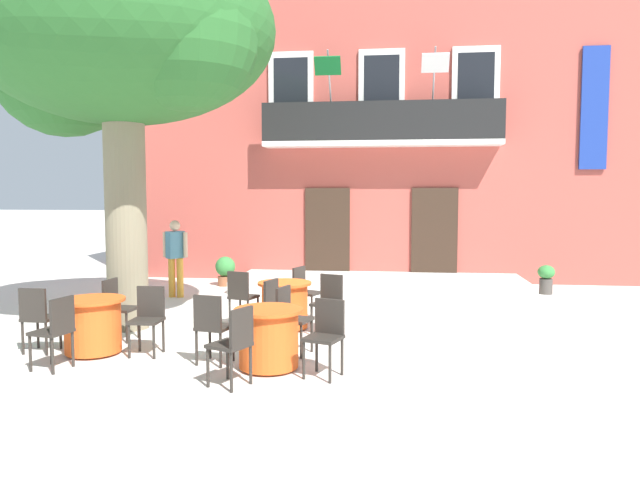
% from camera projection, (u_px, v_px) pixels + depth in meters
% --- Properties ---
extents(ground_plane, '(120.00, 120.00, 0.00)m').
position_uv_depth(ground_plane, '(315.00, 326.00, 9.67)').
color(ground_plane, silver).
extents(building_facade, '(13.00, 5.09, 7.50)m').
position_uv_depth(building_facade, '(383.00, 136.00, 16.17)').
color(building_facade, '#B24C42').
rests_on(building_facade, ground).
extents(entrance_step_platform, '(6.50, 2.18, 0.25)m').
position_uv_depth(entrance_step_platform, '(379.00, 283.00, 13.41)').
color(entrance_step_platform, silver).
rests_on(entrance_step_platform, ground).
extents(plane_tree, '(4.95, 4.35, 6.15)m').
position_uv_depth(plane_tree, '(118.00, 40.00, 9.21)').
color(plane_tree, '#7F755B').
rests_on(plane_tree, ground).
extents(cafe_table_near_tree, '(0.86, 0.86, 0.76)m').
position_uv_depth(cafe_table_near_tree, '(269.00, 338.00, 7.29)').
color(cafe_table_near_tree, '#EA561E').
rests_on(cafe_table_near_tree, ground).
extents(cafe_chair_near_tree_0, '(0.51, 0.51, 0.91)m').
position_uv_depth(cafe_chair_near_tree_0, '(326.00, 332.00, 7.01)').
color(cafe_chair_near_tree_0, '#2D2823').
rests_on(cafe_chair_near_tree_0, ground).
extents(cafe_chair_near_tree_1, '(0.50, 0.50, 0.91)m').
position_uv_depth(cafe_chair_near_tree_1, '(290.00, 315.00, 7.99)').
color(cafe_chair_near_tree_1, '#2D2823').
rests_on(cafe_chair_near_tree_1, ground).
extents(cafe_chair_near_tree_2, '(0.47, 0.47, 0.91)m').
position_uv_depth(cafe_chair_near_tree_2, '(212.00, 324.00, 7.44)').
color(cafe_chair_near_tree_2, '#2D2823').
rests_on(cafe_chair_near_tree_2, ground).
extents(cafe_chair_near_tree_3, '(0.53, 0.53, 0.91)m').
position_uv_depth(cafe_chair_near_tree_3, '(234.00, 341.00, 6.60)').
color(cafe_chair_near_tree_3, '#2D2823').
rests_on(cafe_chair_near_tree_3, ground).
extents(cafe_table_middle, '(0.86, 0.86, 0.76)m').
position_uv_depth(cafe_table_middle, '(93.00, 325.00, 7.98)').
color(cafe_table_middle, '#EA561E').
rests_on(cafe_table_middle, ground).
extents(cafe_chair_middle_0, '(0.41, 0.41, 0.91)m').
position_uv_depth(cafe_chair_middle_0, '(148.00, 315.00, 7.97)').
color(cafe_chair_middle_0, '#2D2823').
rests_on(cafe_chair_middle_0, ground).
extents(cafe_chair_middle_1, '(0.43, 0.43, 0.91)m').
position_uv_depth(cafe_chair_middle_1, '(117.00, 305.00, 8.72)').
color(cafe_chair_middle_1, '#2D2823').
rests_on(cafe_chair_middle_1, ground).
extents(cafe_chair_middle_2, '(0.40, 0.40, 0.91)m').
position_uv_depth(cafe_chair_middle_2, '(38.00, 315.00, 7.99)').
color(cafe_chair_middle_2, '#2D2823').
rests_on(cafe_chair_middle_2, ground).
extents(cafe_chair_middle_3, '(0.47, 0.47, 0.91)m').
position_uv_depth(cafe_chair_middle_3, '(56.00, 328.00, 7.24)').
color(cafe_chair_middle_3, '#2D2823').
rests_on(cafe_chair_middle_3, ground).
extents(cafe_table_front, '(0.86, 0.86, 0.76)m').
position_uv_depth(cafe_table_front, '(285.00, 305.00, 9.44)').
color(cafe_table_front, '#EA561E').
rests_on(cafe_table_front, ground).
extents(cafe_chair_front_0, '(0.52, 0.52, 0.91)m').
position_uv_depth(cafe_chair_front_0, '(304.00, 289.00, 10.12)').
color(cafe_chair_front_0, '#2D2823').
rests_on(cafe_chair_front_0, ground).
extents(cafe_chair_front_1, '(0.49, 0.49, 0.91)m').
position_uv_depth(cafe_chair_front_1, '(241.00, 294.00, 9.64)').
color(cafe_chair_front_1, '#2D2823').
rests_on(cafe_chair_front_1, ground).
extents(cafe_chair_front_2, '(0.50, 0.50, 0.91)m').
position_uv_depth(cafe_chair_front_2, '(265.00, 305.00, 8.72)').
color(cafe_chair_front_2, '#2D2823').
rests_on(cafe_chair_front_2, ground).
extents(cafe_chair_front_3, '(0.51, 0.51, 0.91)m').
position_uv_depth(cafe_chair_front_3, '(329.00, 299.00, 9.15)').
color(cafe_chair_front_3, '#2D2823').
rests_on(cafe_chair_front_3, ground).
extents(ground_planter_left, '(0.46, 0.46, 0.69)m').
position_uv_depth(ground_planter_left, '(225.00, 270.00, 13.82)').
color(ground_planter_left, '#995638').
rests_on(ground_planter_left, ground).
extents(ground_planter_right, '(0.36, 0.36, 0.63)m').
position_uv_depth(ground_planter_right, '(546.00, 278.00, 12.70)').
color(ground_planter_right, '#47423D').
rests_on(ground_planter_right, ground).
extents(pedestrian_near_entrance, '(0.53, 0.40, 1.61)m').
position_uv_depth(pedestrian_near_entrance, '(176.00, 254.00, 12.27)').
color(pedestrian_near_entrance, gold).
rests_on(pedestrian_near_entrance, ground).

